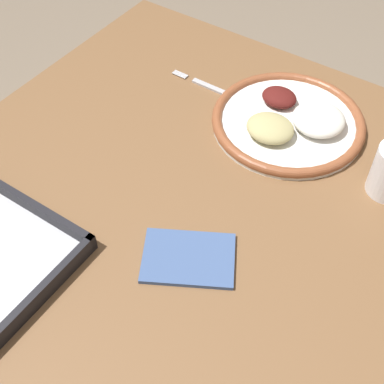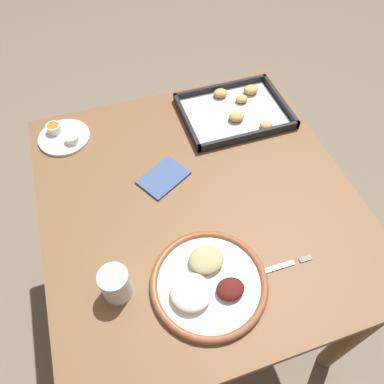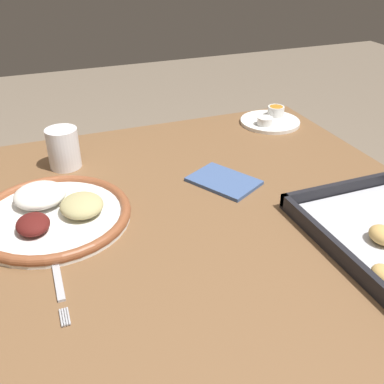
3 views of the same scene
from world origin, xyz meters
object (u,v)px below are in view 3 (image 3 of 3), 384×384
Objects in this scene: dinner_plate at (53,213)px; napkin at (224,181)px; drinking_cup at (63,148)px; saucer_plate at (270,120)px; fork at (58,279)px.

dinner_plate is 0.37m from napkin.
drinking_cup reaches higher than napkin.
drinking_cup is at bearing -123.13° from napkin.
napkin is at bearing 91.84° from dinner_plate.
napkin is (-0.01, 0.37, -0.01)m from dinner_plate.
saucer_plate is 0.60m from drinking_cup.
fork is 1.09× the size of saucer_plate.
saucer_plate reaches higher than napkin.
saucer_plate is (-0.29, 0.65, -0.00)m from dinner_plate.
dinner_plate is 1.76× the size of saucer_plate.
dinner_plate reaches higher than fork.
saucer_plate is at bearing 113.82° from dinner_plate.
saucer_plate reaches higher than fork.
drinking_cup is (0.07, -0.59, 0.04)m from saucer_plate.
fork is at bearing -9.39° from drinking_cup.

